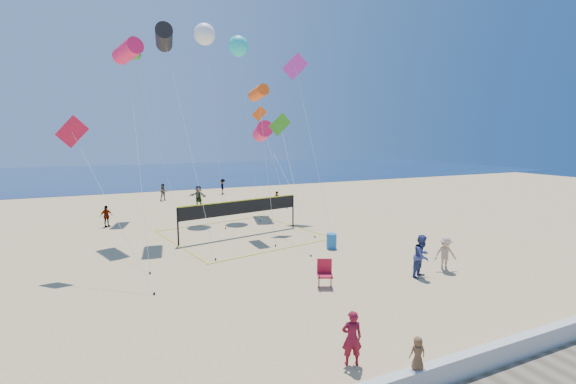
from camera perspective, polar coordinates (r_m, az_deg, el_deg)
name	(u,v)px	position (r m, az deg, el deg)	size (l,w,h in m)	color
ground	(348,335)	(13.11, 8.91, -20.22)	(120.00, 120.00, 0.00)	tan
ocean	(156,173)	(72.17, -19.02, 2.67)	(140.00, 50.00, 0.03)	navy
seawall	(416,380)	(10.93, 18.44, -24.97)	(32.00, 0.30, 0.60)	beige
woman	(352,338)	(11.34, 9.43, -20.55)	(0.57, 0.37, 1.56)	maroon
toddler	(418,353)	(10.59, 18.66, -21.66)	(0.40, 0.26, 0.81)	brown
bystander_a	(422,256)	(18.38, 19.23, -8.94)	(0.94, 0.73, 1.93)	navy
bystander_b	(445,254)	(19.67, 22.28, -8.46)	(1.04, 0.60, 1.61)	tan
far_person_0	(106,216)	(29.85, -25.34, -3.25)	(0.88, 0.37, 1.50)	gray
far_person_1	(198,196)	(35.46, -13.13, -0.65)	(1.80, 0.57, 1.94)	gray
far_person_2	(277,199)	(34.39, -1.63, -1.10)	(0.54, 0.35, 1.47)	gray
far_person_3	(163,192)	(40.19, -17.97, -0.03)	(0.81, 0.63, 1.66)	gray
far_person_4	(223,186)	(43.47, -9.62, 0.82)	(1.07, 0.61, 1.65)	gray
camp_chair	(325,271)	(16.48, 5.45, -11.61)	(0.80, 0.91, 1.28)	#A81329
trash_barrel	(332,241)	(21.98, 6.47, -7.23)	(0.56, 0.56, 0.84)	#1A61AF
volleyball_net	(241,211)	(24.73, -6.98, -2.85)	(10.04, 9.93, 2.27)	black
kite_0	(128,51)	(26.50, -22.66, 18.70)	(1.81, 9.32, 12.04)	#F41A54
kite_1	(164,38)	(26.70, -17.88, 20.95)	(1.88, 8.34, 13.01)	black
kite_2	(259,93)	(25.39, -4.38, 14.43)	(0.93, 4.84, 9.53)	#FB5410
kite_3	(76,140)	(20.17, -28.88, 6.77)	(3.62, 5.24, 7.23)	red
kite_4	(281,130)	(25.78, -0.98, 9.11)	(1.97, 6.92, 7.88)	#31941E
kite_5	(296,72)	(30.95, 1.26, 17.28)	(1.93, 7.28, 12.70)	#C92EB1
kite_6	(205,34)	(32.81, -12.25, 21.86)	(2.10, 6.91, 14.96)	white
kite_7	(238,46)	(32.82, -7.36, 20.62)	(2.01, 5.09, 14.19)	#23DAD5
kite_8	(133,50)	(34.45, -22.03, 18.92)	(3.07, 6.09, 13.65)	#31941E
kite_9	(261,119)	(39.07, -4.03, 10.76)	(1.31, 7.10, 9.39)	#FB5410
kite_10	(263,131)	(31.11, -3.78, 8.94)	(1.90, 10.15, 7.53)	#F41A54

